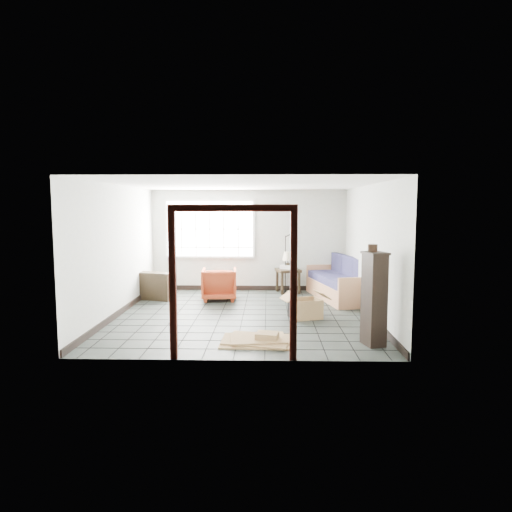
{
  "coord_description": "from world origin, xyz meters",
  "views": [
    {
      "loc": [
        0.48,
        -9.01,
        2.16
      ],
      "look_at": [
        0.25,
        0.3,
        1.16
      ],
      "focal_mm": 32.0,
      "sensor_mm": 36.0,
      "label": 1
    }
  ],
  "objects_px": {
    "futon_sofa": "(341,284)",
    "side_table": "(288,273)",
    "tall_shelf": "(374,298)",
    "armchair": "(219,283)"
  },
  "relations": [
    {
      "from": "armchair",
      "to": "side_table",
      "type": "xyz_separation_m",
      "value": [
        1.65,
        0.92,
        0.09
      ]
    },
    {
      "from": "futon_sofa",
      "to": "side_table",
      "type": "height_order",
      "value": "futon_sofa"
    },
    {
      "from": "side_table",
      "to": "armchair",
      "type": "bearing_deg",
      "value": -150.74
    },
    {
      "from": "futon_sofa",
      "to": "side_table",
      "type": "xyz_separation_m",
      "value": [
        -1.21,
        0.74,
        0.14
      ]
    },
    {
      "from": "futon_sofa",
      "to": "tall_shelf",
      "type": "relative_size",
      "value": 1.62
    },
    {
      "from": "tall_shelf",
      "to": "armchair",
      "type": "bearing_deg",
      "value": 113.06
    },
    {
      "from": "tall_shelf",
      "to": "side_table",
      "type": "bearing_deg",
      "value": 88.76
    },
    {
      "from": "side_table",
      "to": "futon_sofa",
      "type": "bearing_deg",
      "value": -31.48
    },
    {
      "from": "armchair",
      "to": "tall_shelf",
      "type": "bearing_deg",
      "value": 124.76
    },
    {
      "from": "futon_sofa",
      "to": "side_table",
      "type": "relative_size",
      "value": 3.53
    }
  ]
}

